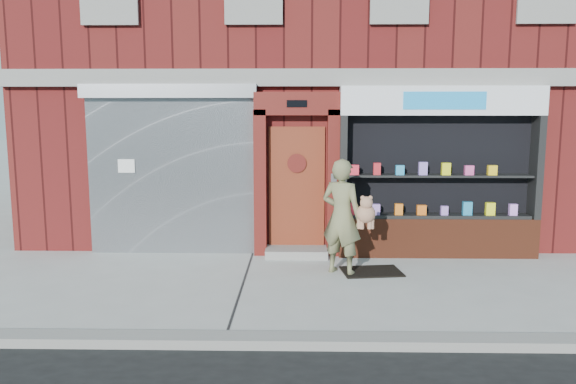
{
  "coord_description": "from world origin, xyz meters",
  "views": [
    {
      "loc": [
        -0.7,
        -8.05,
        2.6
      ],
      "look_at": [
        -0.89,
        1.0,
        1.27
      ],
      "focal_mm": 35.0,
      "sensor_mm": 36.0,
      "label": 1
    }
  ],
  "objects": [
    {
      "name": "curb",
      "position": [
        0.0,
        -2.15,
        0.06
      ],
      "size": [
        60.0,
        0.3,
        0.12
      ],
      "primitive_type": "cube",
      "color": "gray",
      "rests_on": "ground"
    },
    {
      "name": "shutter_bay",
      "position": [
        -3.0,
        1.93,
        1.72
      ],
      "size": [
        3.1,
        0.3,
        3.04
      ],
      "color": "gray",
      "rests_on": "ground"
    },
    {
      "name": "doormat",
      "position": [
        0.47,
        0.74,
        0.01
      ],
      "size": [
        1.01,
        0.77,
        0.02
      ],
      "primitive_type": "cube",
      "rotation": [
        0.0,
        0.0,
        0.13
      ],
      "color": "black",
      "rests_on": "ground"
    },
    {
      "name": "pharmacy_bay",
      "position": [
        1.75,
        1.81,
        1.37
      ],
      "size": [
        3.5,
        0.41,
        3.0
      ],
      "color": "maroon",
      "rests_on": "ground"
    },
    {
      "name": "woman",
      "position": [
        -0.01,
        0.68,
        0.93
      ],
      "size": [
        0.91,
        0.72,
        1.84
      ],
      "color": "#6D6D48",
      "rests_on": "ground"
    },
    {
      "name": "red_door_bay",
      "position": [
        -0.75,
        1.86,
        1.46
      ],
      "size": [
        1.52,
        0.58,
        2.9
      ],
      "color": "#54120E",
      "rests_on": "ground"
    },
    {
      "name": "building",
      "position": [
        -0.0,
        5.99,
        4.0
      ],
      "size": [
        12.0,
        8.16,
        8.0
      ],
      "color": "#521312",
      "rests_on": "ground"
    },
    {
      "name": "ground",
      "position": [
        0.0,
        0.0,
        0.0
      ],
      "size": [
        80.0,
        80.0,
        0.0
      ],
      "primitive_type": "plane",
      "color": "#9E9E99",
      "rests_on": "ground"
    }
  ]
}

